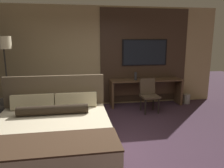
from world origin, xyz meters
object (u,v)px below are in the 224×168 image
at_px(bed, 52,136).
at_px(vase_tall, 136,76).
at_px(tv, 145,52).
at_px(desk_chair, 149,92).
at_px(desk, 146,87).
at_px(waste_bin, 186,99).
at_px(armchair_by_window, 1,117).
at_px(floor_lamp, 4,50).

xyz_separation_m(bed, vase_tall, (2.09, 2.40, 0.54)).
xyz_separation_m(tv, desk_chair, (-0.11, -0.78, -1.00)).
bearing_deg(desk, bed, -134.25).
xyz_separation_m(desk_chair, waste_bin, (1.36, 0.50, -0.38)).
xyz_separation_m(bed, desk, (2.42, 2.48, 0.19)).
xyz_separation_m(armchair_by_window, vase_tall, (3.28, 1.13, 0.60)).
distance_m(desk_chair, vase_tall, 0.66).
relative_size(tv, armchair_by_window, 1.23).
bearing_deg(desk_chair, tv, 78.87).
bearing_deg(bed, waste_bin, 33.12).
bearing_deg(armchair_by_window, desk, -98.97).
xyz_separation_m(desk, armchair_by_window, (-3.61, -1.21, -0.25)).
height_order(desk, vase_tall, vase_tall).
bearing_deg(bed, armchair_by_window, 133.11).
relative_size(armchair_by_window, waste_bin, 3.87).
height_order(desk, tv, tv).
relative_size(tv, vase_tall, 5.97).
distance_m(desk_chair, waste_bin, 1.50).
height_order(bed, desk, bed).
bearing_deg(floor_lamp, armchair_by_window, -94.83).
distance_m(desk_chair, armchair_by_window, 3.57).
height_order(desk_chair, vase_tall, vase_tall).
distance_m(bed, desk_chair, 3.00).
bearing_deg(desk, tv, 90.00).
bearing_deg(tv, bed, -132.09).
bearing_deg(bed, desk, 45.75).
bearing_deg(armchair_by_window, desk_chair, -107.35).
bearing_deg(vase_tall, tv, 39.51).
bearing_deg(waste_bin, desk, 176.00).
distance_m(floor_lamp, vase_tall, 3.38).
relative_size(desk_chair, armchair_by_window, 0.81).
bearing_deg(vase_tall, floor_lamp, -169.49).
distance_m(tv, desk_chair, 1.27).
xyz_separation_m(bed, waste_bin, (3.67, 2.40, -0.20)).
distance_m(tv, waste_bin, 1.88).
bearing_deg(armchair_by_window, bed, -164.42).
xyz_separation_m(floor_lamp, vase_tall, (3.23, 0.60, -0.79)).
distance_m(tv, armchair_by_window, 4.07).
xyz_separation_m(bed, armchair_by_window, (-1.19, 1.27, -0.06)).
distance_m(desk, tv, 1.01).
xyz_separation_m(tv, waste_bin, (1.25, -0.28, -1.38)).
relative_size(desk, floor_lamp, 1.06).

